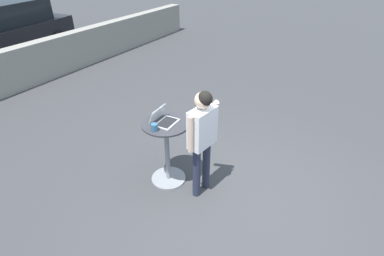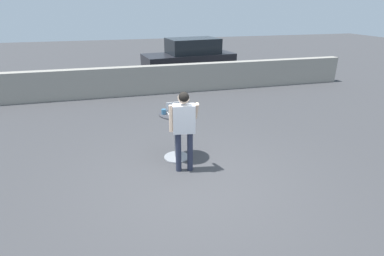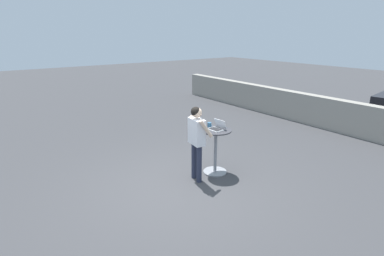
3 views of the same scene
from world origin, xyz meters
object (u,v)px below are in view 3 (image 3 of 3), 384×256
Objects in this scene: standing_person at (197,135)px; cafe_table at (216,147)px; laptop at (217,128)px; coffee_mug at (209,125)px.

cafe_table is at bearing 94.30° from standing_person.
cafe_table is 0.70m from standing_person.
standing_person is (0.04, -0.58, -0.04)m from laptop.
standing_person reaches higher than laptop.
standing_person is (0.28, -0.57, -0.04)m from coffee_mug.
cafe_table is 0.63× the size of standing_person.
laptop is 0.21× the size of standing_person.
coffee_mug is (-0.24, 0.01, 0.46)m from cafe_table.
standing_person reaches higher than coffee_mug.
cafe_table is 7.92× the size of coffee_mug.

